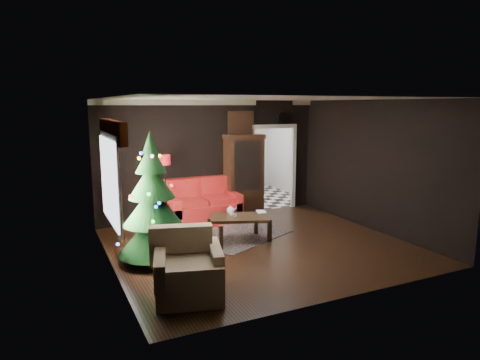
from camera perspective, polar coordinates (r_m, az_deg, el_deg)
name	(u,v)px	position (r m, az deg, el deg)	size (l,w,h in m)	color
floor	(260,246)	(8.34, 2.67, -8.79)	(5.50, 5.50, 0.00)	black
ceiling	(261,99)	(7.89, 2.84, 10.83)	(5.50, 5.50, 0.00)	white
wall_back	(212,159)	(10.25, -3.82, 2.79)	(5.50, 5.50, 0.00)	black
wall_front	(347,201)	(5.95, 14.13, -2.79)	(5.50, 5.50, 0.00)	black
wall_left	(109,186)	(7.15, -17.11, -0.80)	(5.50, 5.50, 0.00)	black
wall_right	(374,166)	(9.59, 17.43, 1.85)	(5.50, 5.50, 0.00)	black
doorway	(273,169)	(11.03, 4.45, 1.45)	(1.10, 0.10, 2.10)	white
left_window	(110,181)	(7.34, -17.05, -0.13)	(0.05, 1.60, 1.40)	white
valance	(112,131)	(7.26, -16.75, 6.30)	(0.12, 2.10, 0.35)	maroon
kitchen_floor	(247,198)	(12.52, 0.98, -2.37)	(3.00, 3.00, 0.00)	silver
kitchen_window	(227,136)	(13.58, -1.71, 5.85)	(0.70, 0.06, 0.70)	white
rug	(237,235)	(8.96, -0.43, -7.39)	(2.02, 1.47, 0.01)	#3B2D34
loveseat	(203,201)	(9.85, -4.97, -2.84)	(1.70, 0.90, 1.00)	maroon
curio_cabinet	(244,177)	(10.40, 0.52, 0.41)	(0.90, 0.45, 1.90)	black
floor_lamp	(166,192)	(9.37, -9.92, -1.56)	(0.27, 0.27, 1.61)	black
christmas_tree	(152,203)	(7.40, -11.67, -2.98)	(1.20, 1.20, 2.29)	#0A3712
armchair	(189,266)	(6.13, -6.88, -11.36)	(0.96, 0.96, 0.99)	beige
coffee_table	(239,229)	(8.49, -0.09, -6.53)	(1.14, 0.68, 0.51)	black
teapot	(230,210)	(8.58, -1.29, -4.05)	(0.17, 0.17, 0.16)	white
cup_a	(232,213)	(8.53, -1.12, -4.46)	(0.08, 0.08, 0.07)	white
cup_b	(235,215)	(8.41, -0.66, -4.71)	(0.06, 0.06, 0.05)	white
book	(257,206)	(8.70, 2.26, -3.55)	(0.18, 0.02, 0.25)	gray
wall_clock	(283,117)	(10.99, 5.82, 8.37)	(0.32, 0.32, 0.06)	silver
painting	(241,123)	(10.43, 0.08, 7.62)	(0.62, 0.05, 0.52)	#AE7B50
kitchen_counter	(231,176)	(13.50, -1.26, 0.48)	(1.80, 0.60, 0.90)	silver
kitchen_table	(243,188)	(12.05, 0.34, -1.04)	(0.70, 0.70, 0.75)	brown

